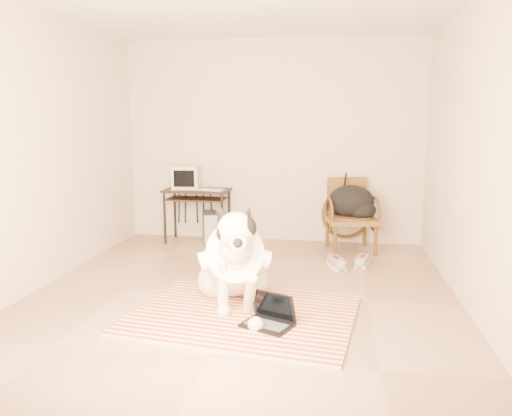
% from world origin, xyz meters
% --- Properties ---
extents(floor, '(4.50, 4.50, 0.00)m').
position_xyz_m(floor, '(0.00, 0.00, 0.00)').
color(floor, '#99785E').
rests_on(floor, ground).
extents(wall_back, '(4.50, 0.00, 4.50)m').
position_xyz_m(wall_back, '(0.00, 2.25, 1.35)').
color(wall_back, beige).
rests_on(wall_back, floor).
extents(wall_front, '(4.50, 0.00, 4.50)m').
position_xyz_m(wall_front, '(0.00, -2.25, 1.35)').
color(wall_front, beige).
rests_on(wall_front, floor).
extents(wall_left, '(0.00, 4.50, 4.50)m').
position_xyz_m(wall_left, '(-2.00, 0.00, 1.35)').
color(wall_left, beige).
rests_on(wall_left, floor).
extents(wall_right, '(0.00, 4.50, 4.50)m').
position_xyz_m(wall_right, '(2.00, 0.00, 1.35)').
color(wall_right, beige).
rests_on(wall_right, floor).
extents(rug, '(2.02, 1.65, 0.02)m').
position_xyz_m(rug, '(0.10, -0.54, 0.01)').
color(rug, red).
rests_on(rug, floor).
extents(dog, '(0.71, 1.28, 0.99)m').
position_xyz_m(dog, '(-0.02, -0.31, 0.39)').
color(dog, silver).
rests_on(dog, rug).
extents(laptop, '(0.46, 0.40, 0.27)m').
position_xyz_m(laptop, '(0.35, -0.73, 0.09)').
color(laptop, black).
rests_on(laptop, rug).
extents(computer_desk, '(0.88, 0.50, 0.72)m').
position_xyz_m(computer_desk, '(-0.99, 1.97, 0.62)').
color(computer_desk, black).
rests_on(computer_desk, floor).
extents(crt_monitor, '(0.38, 0.36, 0.31)m').
position_xyz_m(crt_monitor, '(-1.14, 2.01, 0.88)').
color(crt_monitor, beige).
rests_on(crt_monitor, computer_desk).
extents(desk_keyboard, '(0.36, 0.19, 0.02)m').
position_xyz_m(desk_keyboard, '(-0.77, 1.88, 0.73)').
color(desk_keyboard, beige).
rests_on(desk_keyboard, computer_desk).
extents(pc_tower, '(0.30, 0.47, 0.40)m').
position_xyz_m(pc_tower, '(-0.82, 2.01, 0.20)').
color(pc_tower, '#454547').
rests_on(pc_tower, floor).
extents(rattan_chair, '(0.71, 0.69, 0.91)m').
position_xyz_m(rattan_chair, '(1.05, 1.84, 0.46)').
color(rattan_chair, brown).
rests_on(rattan_chair, floor).
extents(backpack, '(0.59, 0.47, 0.42)m').
position_xyz_m(backpack, '(1.08, 1.79, 0.61)').
color(backpack, black).
rests_on(backpack, rattan_chair).
extents(sneaker_left, '(0.23, 0.35, 0.11)m').
position_xyz_m(sneaker_left, '(0.89, 1.03, 0.05)').
color(sneaker_left, white).
rests_on(sneaker_left, floor).
extents(sneaker_right, '(0.18, 0.31, 0.10)m').
position_xyz_m(sneaker_right, '(1.18, 1.15, 0.05)').
color(sneaker_right, white).
rests_on(sneaker_right, floor).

